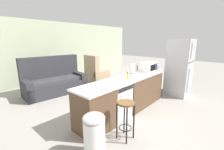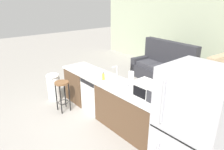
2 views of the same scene
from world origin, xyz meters
The scene contains 14 objects.
ground_plane centered at (0.00, 0.00, 0.00)m, with size 24.00×24.00×0.00m, color gray.
wall_back centered at (0.30, 4.20, 1.30)m, with size 10.00×0.06×2.60m.
kitchen_counter centered at (0.24, 0.00, 0.42)m, with size 2.94×0.66×0.90m.
dishwasher centered at (-0.25, 0.00, 0.42)m, with size 0.58×0.61×0.84m.
stove_range centered at (2.35, 0.55, 0.45)m, with size 0.76×0.68×0.90m.
refrigerator centered at (2.35, -0.55, 0.93)m, with size 0.72×0.73×1.86m.
microwave centered at (1.24, 0.00, 1.04)m, with size 0.50×0.37×0.28m.
sink_faucet centered at (0.23, 0.16, 1.03)m, with size 0.07×0.18×0.30m.
paper_towel_roll centered at (0.66, 0.17, 1.04)m, with size 0.14×0.14×0.28m.
soap_bottle centered at (0.08, -0.09, 0.97)m, with size 0.06×0.06×0.18m.
bar_stool centered at (-0.75, -0.66, 0.54)m, with size 0.32×0.32×0.74m.
trash_bin centered at (-1.43, -0.57, 0.38)m, with size 0.35×0.35×0.74m.
couch centered at (-0.36, 2.75, 0.39)m, with size 2.08×1.09×1.27m.
armchair centered at (1.50, 2.66, 0.35)m, with size 0.88×0.93×1.20m.
Camera 2 is at (3.21, -2.52, 2.52)m, focal length 32.00 mm.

